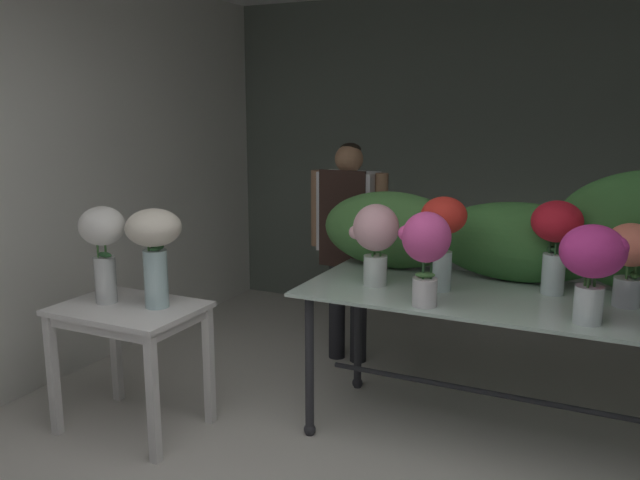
# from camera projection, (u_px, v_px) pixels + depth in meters

# --- Properties ---
(ground_plane) EXTENTS (8.73, 8.73, 0.00)m
(ground_plane) POSITION_uv_depth(u_px,v_px,m) (417.00, 414.00, 3.99)
(ground_plane) COLOR beige
(wall_back) EXTENTS (4.88, 0.12, 2.76)m
(wall_back) POSITION_uv_depth(u_px,v_px,m) (494.00, 162.00, 5.47)
(wall_back) COLOR slate
(wall_back) RESTS_ON ground
(wall_left) EXTENTS (0.12, 4.09, 2.76)m
(wall_left) POSITION_uv_depth(u_px,v_px,m) (99.00, 171.00, 4.75)
(wall_left) COLOR silver
(wall_left) RESTS_ON ground
(display_table_glass) EXTENTS (2.18, 0.91, 0.86)m
(display_table_glass) POSITION_uv_depth(u_px,v_px,m) (505.00, 318.00, 3.49)
(display_table_glass) COLOR #AEC8BB
(display_table_glass) RESTS_ON ground
(side_table_white) EXTENTS (0.79, 0.58, 0.74)m
(side_table_white) POSITION_uv_depth(u_px,v_px,m) (130.00, 323.00, 3.70)
(side_table_white) COLOR white
(side_table_white) RESTS_ON ground
(florist) EXTENTS (0.58, 0.24, 1.59)m
(florist) POSITION_uv_depth(u_px,v_px,m) (348.00, 230.00, 4.66)
(florist) COLOR #232328
(florist) RESTS_ON ground
(foliage_backdrop) EXTENTS (2.50, 0.32, 0.68)m
(foliage_backdrop) POSITION_uv_depth(u_px,v_px,m) (531.00, 235.00, 3.68)
(foliage_backdrop) COLOR #477F3D
(foliage_backdrop) RESTS_ON display_table_glass
(vase_scarlet_freesia) EXTENTS (0.25, 0.25, 0.52)m
(vase_scarlet_freesia) POSITION_uv_depth(u_px,v_px,m) (443.00, 228.00, 3.51)
(vase_scarlet_freesia) COLOR silver
(vase_scarlet_freesia) RESTS_ON display_table_glass
(vase_coral_stock) EXTENTS (0.26, 0.25, 0.42)m
(vase_coral_stock) POSITION_uv_depth(u_px,v_px,m) (630.00, 255.00, 3.25)
(vase_coral_stock) COLOR silver
(vase_coral_stock) RESTS_ON display_table_glass
(vase_crimson_anemones) EXTENTS (0.27, 0.27, 0.50)m
(vase_crimson_anemones) POSITION_uv_depth(u_px,v_px,m) (556.00, 233.00, 3.45)
(vase_crimson_anemones) COLOR silver
(vase_crimson_anemones) RESTS_ON display_table_glass
(vase_magenta_tulips) EXTENTS (0.30, 0.29, 0.46)m
(vase_magenta_tulips) POSITION_uv_depth(u_px,v_px,m) (593.00, 260.00, 2.98)
(vase_magenta_tulips) COLOR silver
(vase_magenta_tulips) RESTS_ON display_table_glass
(vase_blush_lilies) EXTENTS (0.28, 0.26, 0.46)m
(vase_blush_lilies) POSITION_uv_depth(u_px,v_px,m) (376.00, 236.00, 3.63)
(vase_blush_lilies) COLOR silver
(vase_blush_lilies) RESTS_ON display_table_glass
(vase_fuchsia_hydrangea) EXTENTS (0.26, 0.24, 0.48)m
(vase_fuchsia_hydrangea) POSITION_uv_depth(u_px,v_px,m) (426.00, 247.00, 3.24)
(vase_fuchsia_hydrangea) COLOR silver
(vase_fuchsia_hydrangea) RESTS_ON display_table_glass
(vase_white_roses_tall) EXTENTS (0.26, 0.26, 0.56)m
(vase_white_roses_tall) POSITION_uv_depth(u_px,v_px,m) (103.00, 241.00, 3.67)
(vase_white_roses_tall) COLOR silver
(vase_white_roses_tall) RESTS_ON side_table_white
(vase_cream_lisianthus_tall) EXTENTS (0.31, 0.31, 0.56)m
(vase_cream_lisianthus_tall) POSITION_uv_depth(u_px,v_px,m) (154.00, 243.00, 3.59)
(vase_cream_lisianthus_tall) COLOR silver
(vase_cream_lisianthus_tall) RESTS_ON side_table_white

